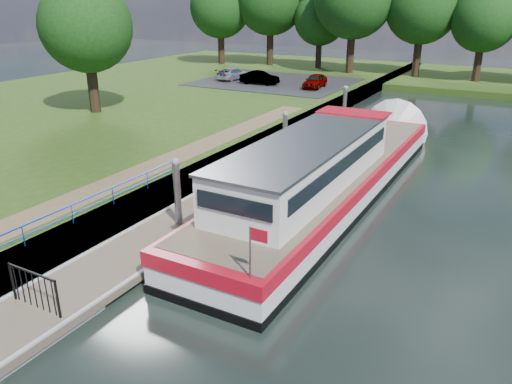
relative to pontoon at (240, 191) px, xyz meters
The scene contains 13 objects.
riverbank 18.11m from the pontoon, behind, with size 32.00×90.00×0.78m, color #253F12.
bank_edge 3.25m from the pontoon, 141.89° to the left, with size 1.10×90.00×0.78m, color #473D2D.
footpath 6.69m from the pontoon, 131.35° to the right, with size 1.60×40.00×0.05m, color brown.
carpark 27.32m from the pontoon, 113.75° to the left, with size 14.00×12.00×0.06m, color black.
pontoon is the anchor object (origin of this frame).
mooring_piles 1.10m from the pontoon, ahead, with size 0.30×27.30×3.55m.
gate_panel 10.84m from the pontoon, 90.00° to the right, with size 1.85×0.05×1.15m.
barge 4.24m from the pontoon, 29.76° to the left, with size 4.36×21.15×4.78m.
horizon_trees 36.55m from the pontoon, 92.58° to the left, with size 54.38×10.03×12.87m.
bank_tree_a 18.78m from the pontoon, 156.11° to the left, with size 6.12×6.12×9.72m.
car_a 24.36m from the pontoon, 104.97° to the left, with size 1.44×3.58×1.22m, color #999999.
car_b 25.60m from the pontoon, 116.73° to the left, with size 1.25×3.59×1.18m, color #999999.
car_c 28.43m from the pontoon, 121.98° to the left, with size 1.57×3.87×1.12m, color #999999.
Camera 1 is at (10.76, -4.95, 8.27)m, focal length 35.00 mm.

